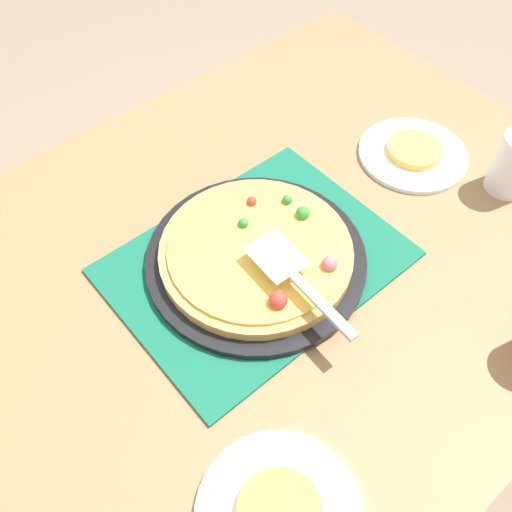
% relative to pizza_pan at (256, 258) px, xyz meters
% --- Properties ---
extents(ground_plane, '(8.00, 8.00, 0.00)m').
position_rel_pizza_pan_xyz_m(ground_plane, '(0.00, 0.00, -0.76)').
color(ground_plane, '#84705B').
extents(dining_table, '(1.40, 1.00, 0.75)m').
position_rel_pizza_pan_xyz_m(dining_table, '(0.00, 0.00, -0.12)').
color(dining_table, olive).
rests_on(dining_table, ground_plane).
extents(placemat, '(0.48, 0.36, 0.01)m').
position_rel_pizza_pan_xyz_m(placemat, '(0.00, 0.00, -0.01)').
color(placemat, '#145B42').
rests_on(placemat, dining_table).
extents(pizza_pan, '(0.38, 0.38, 0.01)m').
position_rel_pizza_pan_xyz_m(pizza_pan, '(0.00, 0.00, 0.00)').
color(pizza_pan, black).
rests_on(pizza_pan, placemat).
extents(pizza, '(0.33, 0.33, 0.05)m').
position_rel_pizza_pan_xyz_m(pizza, '(0.00, -0.00, 0.02)').
color(pizza, tan).
rests_on(pizza, pizza_pan).
extents(plate_near_left, '(0.22, 0.22, 0.01)m').
position_rel_pizza_pan_xyz_m(plate_near_left, '(0.42, 0.00, -0.01)').
color(plate_near_left, white).
rests_on(plate_near_left, dining_table).
extents(served_slice_left, '(0.11, 0.11, 0.02)m').
position_rel_pizza_pan_xyz_m(served_slice_left, '(0.42, 0.00, 0.01)').
color(served_slice_left, '#EAB747').
rests_on(served_slice_left, plate_near_left).
extents(served_slice_right, '(0.11, 0.11, 0.02)m').
position_rel_pizza_pan_xyz_m(served_slice_right, '(-0.24, -0.33, 0.01)').
color(served_slice_right, gold).
rests_on(served_slice_right, plate_far_right).
extents(pizza_server, '(0.07, 0.23, 0.01)m').
position_rel_pizza_pan_xyz_m(pizza_server, '(-0.01, -0.10, 0.06)').
color(pizza_server, silver).
rests_on(pizza_server, pizza).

